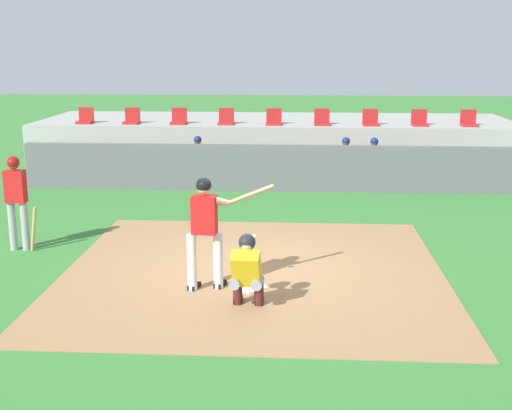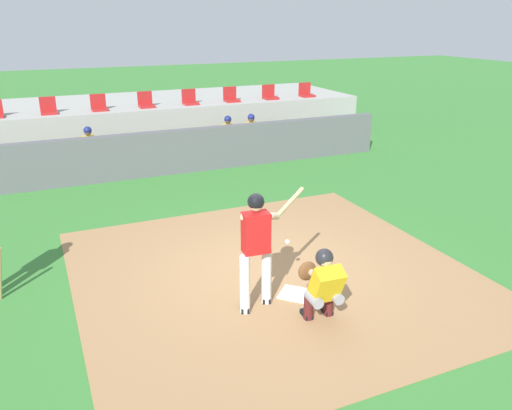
{
  "view_description": "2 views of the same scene",
  "coord_description": "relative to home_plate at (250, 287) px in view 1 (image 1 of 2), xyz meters",
  "views": [
    {
      "loc": [
        0.71,
        -10.78,
        3.78
      ],
      "look_at": [
        0.0,
        0.7,
        1.0
      ],
      "focal_mm": 46.97,
      "sensor_mm": 36.0,
      "label": 1
    },
    {
      "loc": [
        -3.39,
        -7.03,
        4.09
      ],
      "look_at": [
        0.0,
        0.7,
        1.0
      ],
      "focal_mm": 36.07,
      "sensor_mm": 36.0,
      "label": 2
    }
  ],
  "objects": [
    {
      "name": "stadium_seat_6",
      "position": [
        2.89,
        10.18,
        1.51
      ],
      "size": [
        0.46,
        0.46,
        0.48
      ],
      "color": "#A51E1E",
      "rests_on": "stands_platform"
    },
    {
      "name": "dugout_player_2",
      "position": [
        2.81,
        8.14,
        0.65
      ],
      "size": [
        0.49,
        0.7,
        1.3
      ],
      "color": "#939399",
      "rests_on": "ground"
    },
    {
      "name": "stadium_seat_8",
      "position": [
        5.78,
        10.18,
        1.51
      ],
      "size": [
        0.46,
        0.46,
        0.48
      ],
      "color": "#A51E1E",
      "rests_on": "stands_platform"
    },
    {
      "name": "stadium_seat_7",
      "position": [
        4.33,
        10.18,
        1.51
      ],
      "size": [
        0.46,
        0.46,
        0.48
      ],
      "color": "#A51E1E",
      "rests_on": "stands_platform"
    },
    {
      "name": "dugout_wall",
      "position": [
        0.0,
        7.3,
        0.58
      ],
      "size": [
        13.0,
        0.3,
        1.2
      ],
      "primitive_type": "cube",
      "color": "#59595E",
      "rests_on": "ground"
    },
    {
      "name": "stadium_seat_2",
      "position": [
        -2.89,
        10.18,
        1.51
      ],
      "size": [
        0.46,
        0.46,
        0.48
      ],
      "color": "#A51E1E",
      "rests_on": "stands_platform"
    },
    {
      "name": "stadium_seat_4",
      "position": [
        0.0,
        10.18,
        1.51
      ],
      "size": [
        0.46,
        0.46,
        0.48
      ],
      "color": "#A51E1E",
      "rests_on": "stands_platform"
    },
    {
      "name": "home_plate",
      "position": [
        0.0,
        0.0,
        0.0
      ],
      "size": [
        0.62,
        0.62,
        0.02
      ],
      "primitive_type": "cube",
      "rotation": [
        0.0,
        0.0,
        0.79
      ],
      "color": "white",
      "rests_on": "dirt_infield"
    },
    {
      "name": "batter_at_plate",
      "position": [
        -0.67,
        -0.08,
        1.01
      ],
      "size": [
        1.33,
        0.74,
        1.8
      ],
      "color": "silver",
      "rests_on": "ground"
    },
    {
      "name": "dirt_infield",
      "position": [
        0.0,
        0.8,
        -0.02
      ],
      "size": [
        6.4,
        6.4,
        0.01
      ],
      "primitive_type": "cube",
      "color": "#9E754C",
      "rests_on": "ground"
    },
    {
      "name": "dugout_player_1",
      "position": [
        2.04,
        8.14,
        0.65
      ],
      "size": [
        0.49,
        0.7,
        1.3
      ],
      "color": "#939399",
      "rests_on": "ground"
    },
    {
      "name": "stadium_seat_1",
      "position": [
        -4.33,
        10.18,
        1.51
      ],
      "size": [
        0.46,
        0.46,
        0.48
      ],
      "color": "#A51E1E",
      "rests_on": "stands_platform"
    },
    {
      "name": "stadium_seat_0",
      "position": [
        -5.78,
        10.18,
        1.51
      ],
      "size": [
        0.46,
        0.46,
        0.48
      ],
      "color": "#A51E1E",
      "rests_on": "stands_platform"
    },
    {
      "name": "dugout_bench",
      "position": [
        0.0,
        8.3,
        0.2
      ],
      "size": [
        11.8,
        0.44,
        0.45
      ],
      "primitive_type": "cube",
      "color": "olive",
      "rests_on": "ground"
    },
    {
      "name": "catcher_crouched",
      "position": [
        0.01,
        -0.79,
        0.58
      ],
      "size": [
        0.5,
        1.53,
        1.13
      ],
      "color": "gray",
      "rests_on": "ground"
    },
    {
      "name": "ground_plane",
      "position": [
        0.0,
        0.8,
        -0.02
      ],
      "size": [
        80.0,
        80.0,
        0.0
      ],
      "primitive_type": "plane",
      "color": "#387A33"
    },
    {
      "name": "stadium_seat_3",
      "position": [
        -1.44,
        10.18,
        1.51
      ],
      "size": [
        0.46,
        0.46,
        0.48
      ],
      "color": "#A51E1E",
      "rests_on": "stands_platform"
    },
    {
      "name": "dugout_player_0",
      "position": [
        -2.04,
        8.14,
        0.65
      ],
      "size": [
        0.49,
        0.7,
        1.3
      ],
      "color": "#939399",
      "rests_on": "ground"
    },
    {
      "name": "on_deck_batter",
      "position": [
        -4.45,
        1.77,
        1.0
      ],
      "size": [
        0.58,
        0.23,
        1.79
      ],
      "color": "#99999E",
      "rests_on": "ground"
    },
    {
      "name": "stands_platform",
      "position": [
        0.0,
        11.7,
        0.68
      ],
      "size": [
        15.0,
        4.4,
        1.4
      ],
      "primitive_type": "cube",
      "color": "#9E9E99",
      "rests_on": "ground"
    },
    {
      "name": "stadium_seat_5",
      "position": [
        1.44,
        10.18,
        1.51
      ],
      "size": [
        0.46,
        0.46,
        0.48
      ],
      "color": "#A51E1E",
      "rests_on": "stands_platform"
    }
  ]
}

